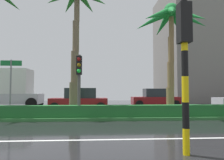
# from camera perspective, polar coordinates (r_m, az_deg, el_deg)

# --- Properties ---
(ground_plane) EXTENTS (90.00, 42.00, 0.10)m
(ground_plane) POSITION_cam_1_polar(r_m,az_deg,el_deg) (14.25, -20.45, -8.99)
(ground_plane) COLOR black
(median_strip) EXTENTS (85.50, 4.00, 0.15)m
(median_strip) POSITION_cam_1_polar(r_m,az_deg,el_deg) (13.29, -21.68, -8.87)
(median_strip) COLOR #2D6B33
(median_strip) RESTS_ON ground_plane
(median_hedge) EXTENTS (76.50, 0.70, 0.60)m
(median_hedge) POSITION_cam_1_polar(r_m,az_deg,el_deg) (11.93, -23.71, -7.71)
(median_hedge) COLOR #1E6028
(median_hedge) RESTS_ON median_strip
(palm_tree_centre) EXTENTS (3.86, 3.48, 7.94)m
(palm_tree_centre) POSITION_cam_1_polar(r_m,az_deg,el_deg) (13.74, -9.46, 17.67)
(palm_tree_centre) COLOR brown
(palm_tree_centre) RESTS_ON median_strip
(palm_tree_centre_right) EXTENTS (4.61, 4.79, 6.81)m
(palm_tree_centre_right) POSITION_cam_1_polar(r_m,az_deg,el_deg) (14.19, 15.55, 14.05)
(palm_tree_centre_right) COLOR brown
(palm_tree_centre_right) RESTS_ON median_strip
(traffic_signal_median_right) EXTENTS (0.28, 0.43, 3.21)m
(traffic_signal_median_right) POSITION_cam_1_polar(r_m,az_deg,el_deg) (11.11, -8.78, 1.57)
(traffic_signal_median_right) COLOR #4C4C47
(traffic_signal_median_right) RESTS_ON median_strip
(street_name_sign) EXTENTS (1.10, 0.08, 3.00)m
(street_name_sign) POSITION_cam_1_polar(r_m,az_deg,el_deg) (12.47, -25.41, 0.03)
(street_name_sign) COLOR slate
(street_name_sign) RESTS_ON median_strip
(traffic_signal_foreground) EXTENTS (0.28, 0.43, 3.66)m
(traffic_signal_foreground) POSITION_cam_1_polar(r_m,az_deg,el_deg) (5.45, 18.70, 8.17)
(traffic_signal_foreground) COLOR yellow
(traffic_signal_foreground) RESTS_ON ground_plane
(box_truck_lead) EXTENTS (6.40, 2.64, 3.46)m
(box_truck_lead) POSITION_cam_1_polar(r_m,az_deg,el_deg) (21.46, -26.49, -2.52)
(box_truck_lead) COLOR silver
(box_truck_lead) RESTS_ON ground_plane
(car_in_traffic_second) EXTENTS (4.30, 2.02, 1.72)m
(car_in_traffic_second) POSITION_cam_1_polar(r_m,az_deg,el_deg) (16.52, -8.65, -5.25)
(car_in_traffic_second) COLOR maroon
(car_in_traffic_second) RESTS_ON ground_plane
(car_in_traffic_third) EXTENTS (4.30, 2.02, 1.72)m
(car_in_traffic_third) POSITION_cam_1_polar(r_m,az_deg,el_deg) (20.32, 11.54, -4.80)
(car_in_traffic_third) COLOR maroon
(car_in_traffic_third) RESTS_ON ground_plane
(building_far_right) EXTENTS (18.46, 11.42, 16.56)m
(building_far_right) POSITION_cam_1_polar(r_m,az_deg,el_deg) (37.69, 27.07, 7.71)
(building_far_right) COLOR slate
(building_far_right) RESTS_ON ground_plane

